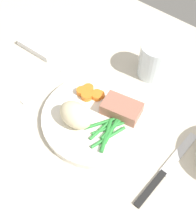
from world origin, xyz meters
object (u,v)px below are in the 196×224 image
Objects in this scene: dinner_plate at (98,117)px; meat_portion at (122,108)px; napkin at (50,38)px; water_glass at (155,62)px; fork at (49,84)px; knife at (166,170)px.

dinner_plate is 5.61cm from meat_portion.
dinner_plate is 30.30cm from napkin.
fork is at bearing -129.83° from water_glass.
knife is (34.33, -0.03, -0.00)cm from fork.
meat_portion is at bearing 12.05° from fork.
fork is at bearing 179.47° from knife.
fork is 34.33cm from knife.
dinner_plate is at bearing 178.63° from knife.
dinner_plate is 16.10cm from fork.
knife is at bearing -49.27° from water_glass.
fork is at bearing -179.09° from dinner_plate.
water_glass is (0.79, 19.98, 2.90)cm from dinner_plate.
meat_portion reaches higher than napkin.
napkin reaches higher than fork.
water_glass is at bearing 130.25° from knife.
dinner_plate is at bearing -21.73° from napkin.
water_glass is at bearing 50.08° from fork.
napkin reaches higher than knife.
knife is (14.88, -4.21, -2.78)cm from meat_portion.
meat_portion is 0.95× the size of water_glass.
water_glass reaches higher than dinner_plate.
dinner_plate is at bearing 0.83° from fork.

